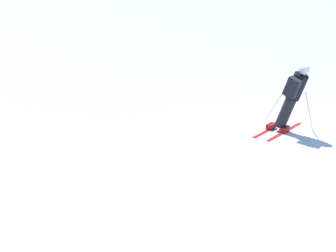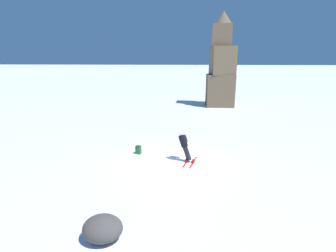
% 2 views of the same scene
% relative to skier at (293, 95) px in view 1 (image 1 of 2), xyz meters
% --- Properties ---
extents(ground_plane, '(300.00, 300.00, 0.00)m').
position_rel_skier_xyz_m(ground_plane, '(-0.56, -0.11, -0.94)').
color(ground_plane, white).
extents(skier, '(1.25, 1.72, 1.73)m').
position_rel_skier_xyz_m(skier, '(0.00, 0.00, 0.00)').
color(skier, red).
rests_on(skier, ground).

